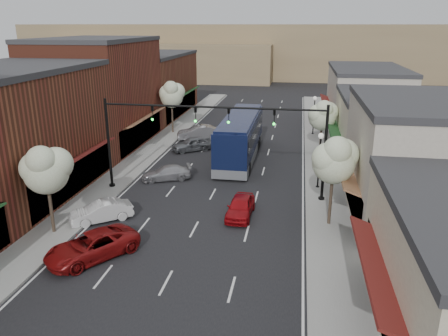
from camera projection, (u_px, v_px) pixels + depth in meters
The scene contains 28 objects.
ground at pixel (186, 244), 25.34m from camera, with size 160.00×160.00×0.00m, color black.
sidewalk_left at pixel (151, 150), 43.98m from camera, with size 2.80×73.00×0.15m, color gray.
sidewalk_right at pixel (321, 158), 41.27m from camera, with size 2.80×73.00×0.15m, color gray.
curb_left at pixel (165, 151), 43.75m from camera, with size 0.25×73.00×0.17m, color gray.
curb_right at pixel (306, 158), 41.50m from camera, with size 0.25×73.00×0.17m, color gray.
bldg_left_midnear at pixel (16, 132), 31.78m from camera, with size 10.14×14.10×9.40m.
bldg_left_midfar at pixel (99, 93), 44.64m from camera, with size 10.14×14.10×10.90m.
bldg_left_far at pixel (151, 85), 59.99m from camera, with size 10.14×18.10×8.40m.
bldg_right_midnear at pixel (419, 162), 27.52m from camera, with size 9.14×12.10×7.90m.
bldg_right_midfar at pixel (384, 130), 38.98m from camera, with size 9.14×12.10×6.40m.
bldg_right_far at pixel (364, 99), 51.92m from camera, with size 9.14×16.10×7.40m.
hill_far at pixel (277, 50), 107.64m from camera, with size 120.00×30.00×12.00m, color #7A6647.
hill_near at pixel (165, 61), 101.06m from camera, with size 50.00×20.00×8.00m, color #7A6647.
signal_mast_right at pixel (291, 138), 30.47m from camera, with size 8.22×0.46×7.00m.
signal_mast_left at pixel (138, 131), 32.27m from camera, with size 8.22×0.46×7.00m.
tree_right_near at pixel (335, 159), 26.29m from camera, with size 2.85×2.65×5.95m.
tree_right_far at pixel (323, 115), 41.40m from camera, with size 2.85×2.65×5.43m.
tree_left_near at pixel (46, 168), 25.29m from camera, with size 2.85×2.65×5.69m.
tree_left_far at pixel (172, 94), 49.49m from camera, with size 2.85×2.65×6.13m.
lamp_post_near at pixel (320, 152), 32.97m from camera, with size 0.44×0.44×4.44m.
lamp_post_far at pixel (314, 109), 49.33m from camera, with size 0.44×0.44×4.44m.
coach_bus at pixel (240, 137), 40.85m from camera, with size 2.99×13.41×4.09m.
red_hatchback at pixel (240, 207), 28.86m from camera, with size 1.61×4.00×1.36m, color #9C0B10.
parked_car_a at pixel (92, 246), 23.71m from camera, with size 2.35×5.09×1.42m, color maroon.
parked_car_b at pixel (101, 212), 28.19m from camera, with size 1.38×3.96×1.31m, color silver.
parked_car_c at pixel (166, 173), 35.68m from camera, with size 1.64×4.04×1.17m, color #9F9EA3.
parked_car_d at pixel (192, 144), 43.77m from camera, with size 1.68×4.17×1.42m, color #5A5E62.
parked_car_e at pixel (199, 133), 48.01m from camera, with size 1.66×4.76×1.57m, color gray.
Camera 1 is at (6.01, -21.95, 12.21)m, focal length 35.00 mm.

